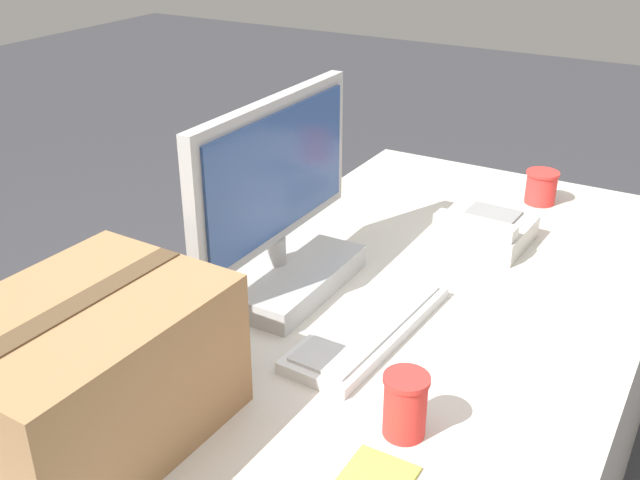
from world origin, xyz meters
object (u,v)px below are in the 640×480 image
(desk_phone, at_px, (484,230))
(paper_cup_left, at_px, (405,405))
(spoon, at_px, (640,304))
(cardboard_box, at_px, (85,375))
(keyboard, at_px, (369,326))
(monitor, at_px, (275,221))
(paper_cup_right, at_px, (541,187))
(sticky_note_pad, at_px, (377,477))

(desk_phone, distance_m, paper_cup_left, 0.72)
(paper_cup_left, xyz_separation_m, spoon, (0.60, -0.26, -0.05))
(desk_phone, relative_size, cardboard_box, 0.50)
(keyboard, bearing_deg, monitor, 77.89)
(keyboard, distance_m, paper_cup_right, 0.80)
(paper_cup_right, bearing_deg, desk_phone, 170.76)
(desk_phone, relative_size, paper_cup_left, 1.95)
(cardboard_box, bearing_deg, sticky_note_pad, -71.76)
(paper_cup_left, height_order, cardboard_box, cardboard_box)
(monitor, bearing_deg, keyboard, -105.40)
(spoon, xyz_separation_m, cardboard_box, (-0.85, 0.67, 0.12))
(desk_phone, xyz_separation_m, spoon, (-0.11, -0.37, -0.03))
(paper_cup_right, height_order, sticky_note_pad, paper_cup_right)
(paper_cup_right, height_order, spoon, paper_cup_right)
(monitor, distance_m, paper_cup_left, 0.54)
(desk_phone, distance_m, cardboard_box, 1.01)
(paper_cup_right, distance_m, spoon, 0.53)
(paper_cup_left, distance_m, spoon, 0.65)
(paper_cup_right, distance_m, cardboard_box, 1.32)
(monitor, bearing_deg, cardboard_box, -177.82)
(keyboard, height_order, spoon, keyboard)
(desk_phone, xyz_separation_m, cardboard_box, (-0.96, 0.29, 0.09))
(desk_phone, relative_size, spoon, 1.73)
(keyboard, height_order, sticky_note_pad, keyboard)
(keyboard, distance_m, desk_phone, 0.49)
(desk_phone, xyz_separation_m, paper_cup_left, (-0.71, -0.12, 0.02))
(paper_cup_left, relative_size, sticky_note_pad, 1.09)
(desk_phone, bearing_deg, paper_cup_left, -168.10)
(keyboard, bearing_deg, spoon, -46.27)
(monitor, relative_size, spoon, 4.35)
(monitor, bearing_deg, desk_phone, -37.33)
(paper_cup_left, bearing_deg, monitor, 55.17)
(paper_cup_left, bearing_deg, desk_phone, 9.33)
(paper_cup_left, relative_size, cardboard_box, 0.26)
(sticky_note_pad, bearing_deg, cardboard_box, 108.24)
(monitor, relative_size, desk_phone, 2.51)
(sticky_note_pad, bearing_deg, paper_cup_left, 4.20)
(monitor, xyz_separation_m, paper_cup_right, (0.72, -0.37, -0.10))
(spoon, distance_m, cardboard_box, 1.09)
(keyboard, height_order, paper_cup_right, paper_cup_right)
(monitor, bearing_deg, paper_cup_left, -124.83)
(desk_phone, bearing_deg, cardboard_box, 165.59)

